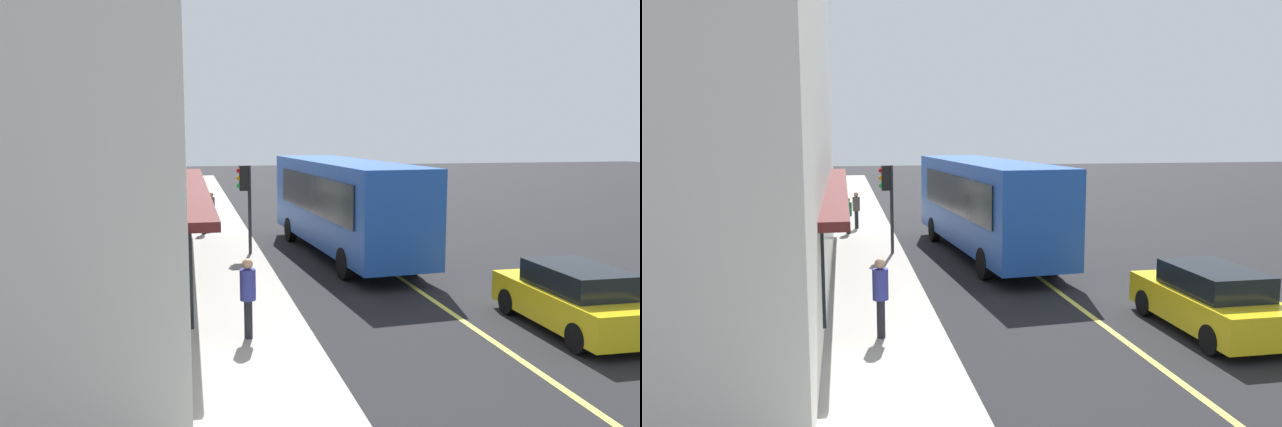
% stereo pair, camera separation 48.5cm
% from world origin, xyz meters
% --- Properties ---
extents(ground, '(120.00, 120.00, 0.00)m').
position_xyz_m(ground, '(0.00, 0.00, 0.00)').
color(ground, black).
extents(sidewalk, '(80.00, 2.63, 0.15)m').
position_xyz_m(sidewalk, '(0.00, 5.15, 0.07)').
color(sidewalk, '#B2ADA3').
rests_on(sidewalk, ground).
extents(lane_centre_stripe, '(36.00, 0.16, 0.01)m').
position_xyz_m(lane_centre_stripe, '(0.00, 0.00, 0.00)').
color(lane_centre_stripe, '#D8D14C').
rests_on(lane_centre_stripe, ground).
extents(storefront_building, '(23.95, 10.16, 14.41)m').
position_xyz_m(storefront_building, '(-3.55, 11.24, 7.20)').
color(storefront_building, silver).
rests_on(storefront_building, ground).
extents(bus, '(11.29, 3.35, 3.50)m').
position_xyz_m(bus, '(-1.53, 0.89, 1.99)').
color(bus, '#1E4CAD').
rests_on(bus, ground).
extents(traffic_light, '(0.30, 0.52, 3.20)m').
position_xyz_m(traffic_light, '(-1.12, 4.43, 2.53)').
color(traffic_light, '#2D2D33').
rests_on(traffic_light, sidewalk).
extents(car_yellow, '(4.31, 1.88, 1.52)m').
position_xyz_m(car_yellow, '(-11.04, -2.17, 0.74)').
color(car_yellow, yellow).
rests_on(car_yellow, ground).
extents(car_navy, '(4.40, 2.06, 1.52)m').
position_xyz_m(car_navy, '(6.02, -2.33, 0.74)').
color(car_navy, navy).
rests_on(car_navy, ground).
extents(pedestrian_waiting, '(0.34, 0.34, 1.74)m').
position_xyz_m(pedestrian_waiting, '(-10.49, 5.25, 1.20)').
color(pedestrian_waiting, black).
rests_on(pedestrian_waiting, sidewalk).
extents(pedestrian_mid_block, '(0.34, 0.34, 1.68)m').
position_xyz_m(pedestrian_mid_block, '(4.97, 5.42, 1.16)').
color(pedestrian_mid_block, black).
rests_on(pedestrian_mid_block, sidewalk).
extents(pedestrian_near_storefront, '(0.34, 0.34, 1.59)m').
position_xyz_m(pedestrian_near_storefront, '(3.58, 5.80, 1.09)').
color(pedestrian_near_storefront, black).
rests_on(pedestrian_near_storefront, sidewalk).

